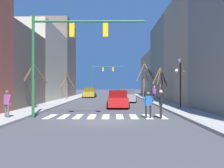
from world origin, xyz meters
name	(u,v)px	position (x,y,z in m)	size (l,w,h in m)	color
ground_plane	(105,120)	(0.00, 0.00, 0.00)	(240.00, 240.00, 0.00)	#424247
sidewalk_left	(4,119)	(-5.85, 0.00, 0.07)	(2.22, 90.00, 0.15)	#9E9E99
sidewalk_right	(207,119)	(5.85, 0.00, 0.07)	(2.22, 90.00, 0.15)	#9E9E99
building_row_left	(25,55)	(-9.96, 15.84, 5.60)	(6.00, 42.73, 13.32)	#934C3D
building_row_right	(186,60)	(9.96, 18.88, 5.32)	(6.00, 52.74, 11.49)	gray
crosswalk_stripes	(106,117)	(0.00, 1.85, 0.00)	(7.65, 2.60, 0.01)	white
traffic_signal_near	(65,43)	(-2.48, 1.13, 4.65)	(7.01, 0.28, 6.39)	#236038
traffic_signal_far	(101,73)	(-2.31, 43.71, 4.85)	(7.61, 0.28, 6.63)	#236038
street_lamp_right_corner	(180,73)	(6.19, 7.21, 3.11)	(0.95, 0.36, 4.17)	black
car_parked_right_far	(90,93)	(-3.56, 29.48, 0.77)	(2.13, 4.32, 1.65)	#A38423
car_parked_left_near	(118,99)	(0.90, 8.87, 0.75)	(1.98, 4.84, 1.59)	red
car_parked_right_near	(126,96)	(2.06, 16.82, 0.76)	(2.21, 4.66, 1.61)	gray
pedestrian_on_right_sidewalk	(154,92)	(5.44, 16.62, 1.21)	(0.66, 0.55, 1.80)	#4C4C51
pedestrian_near_right_corner	(148,103)	(2.64, 1.05, 0.96)	(0.70, 0.27, 1.63)	black
pedestrian_on_left_sidewalk	(161,102)	(3.40, 0.98, 1.03)	(0.32, 0.74, 1.74)	black
pedestrian_waiting_at_curb	(7,101)	(-5.72, 0.17, 1.08)	(0.59, 0.47, 1.58)	#4C4C51
street_tree_right_near	(67,86)	(-6.16, 22.42, 1.91)	(1.93, 1.90, 3.58)	brown
street_tree_right_far	(145,79)	(5.75, 28.66, 3.09)	(3.40, 4.23, 5.75)	brown
street_tree_right_mid	(161,85)	(5.75, 14.12, 2.12)	(1.92, 1.77, 3.90)	brown
street_tree_left_mid	(34,86)	(-6.27, 7.00, 1.97)	(1.99, 2.49, 4.19)	#473828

